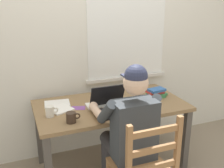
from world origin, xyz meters
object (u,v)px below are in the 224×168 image
desk (111,112)px  coffee_mug_white (50,111)px  seated_person (129,127)px  landscape_photo_print (78,108)px  computer_mouse (141,107)px  book_stack_main (156,93)px  coffee_mug_dark (71,117)px  laptop (111,106)px

desk → coffee_mug_white: bearing=-172.9°
desk → seated_person: 0.46m
desk → coffee_mug_white: (-0.59, -0.07, 0.14)m
coffee_mug_white → landscape_photo_print: coffee_mug_white is taller
computer_mouse → landscape_photo_print: 0.59m
book_stack_main → computer_mouse: bearing=-141.7°
coffee_mug_white → landscape_photo_print: bearing=17.8°
seated_person → coffee_mug_dark: seated_person is taller
desk → book_stack_main: book_stack_main is taller
seated_person → computer_mouse: size_ratio=12.36×
seated_person → landscape_photo_print: bearing=122.7°
desk → computer_mouse: bearing=-44.2°
computer_mouse → book_stack_main: bearing=38.3°
laptop → book_stack_main: 0.58m
book_stack_main → laptop: bearing=-164.0°
desk → seated_person: size_ratio=1.17×
laptop → book_stack_main: laptop is taller
laptop → computer_mouse: 0.29m
coffee_mug_white → coffee_mug_dark: (0.15, -0.18, -0.00)m
seated_person → coffee_mug_dark: bearing=154.4°
desk → book_stack_main: (0.51, 0.00, 0.13)m
computer_mouse → desk: bearing=135.8°
desk → computer_mouse: 0.33m
landscape_photo_print → book_stack_main: bearing=17.0°
computer_mouse → coffee_mug_white: coffee_mug_white is taller
desk → seated_person: seated_person is taller
laptop → coffee_mug_white: size_ratio=2.95×
laptop → computer_mouse: (0.28, -0.06, -0.04)m
seated_person → coffee_mug_white: 0.70m
seated_person → landscape_photo_print: seated_person is taller
laptop → coffee_mug_white: 0.54m
desk → computer_mouse: computer_mouse is taller
coffee_mug_dark → landscape_photo_print: 0.30m
coffee_mug_dark → landscape_photo_print: coffee_mug_dark is taller
seated_person → computer_mouse: seated_person is taller
laptop → book_stack_main: size_ratio=1.61×
computer_mouse → landscape_photo_print: bearing=156.9°
seated_person → book_stack_main: size_ratio=6.03×
desk → laptop: size_ratio=4.37×
seated_person → laptop: seated_person is taller
coffee_mug_white → book_stack_main: 1.10m
computer_mouse → landscape_photo_print: (-0.54, 0.23, -0.02)m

